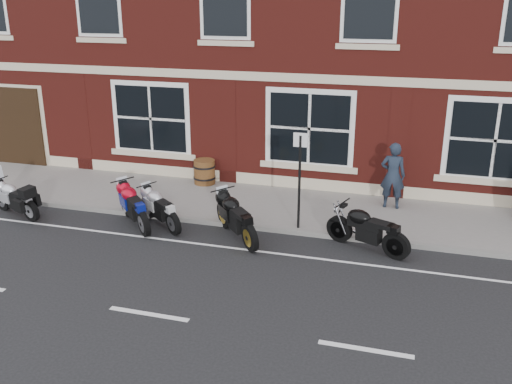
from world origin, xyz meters
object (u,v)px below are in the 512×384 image
Objects in this scene: moto_sport_silver at (161,206)px; moto_sport_black at (237,216)px; moto_sport_red at (135,204)px; parking_sign at (300,174)px; pedestrian_left at (393,175)px; barrel_planter at (204,172)px; moto_touring_silver at (15,197)px; moto_naked_black at (366,227)px.

moto_sport_black is at bearing -57.21° from moto_sport_silver.
moto_sport_red is 4.29m from parking_sign.
pedestrian_left reaches higher than moto_sport_black.
moto_sport_red is at bearing -100.56° from barrel_planter.
barrel_planter is at bearing -4.44° from pedestrian_left.
moto_sport_black is at bearing -45.46° from moto_sport_red.
barrel_planter is (-0.02, 3.16, -0.02)m from moto_sport_silver.
moto_touring_silver is 9.26m from moto_naked_black.
moto_naked_black is (5.84, 0.15, -0.01)m from moto_sport_red.
moto_sport_silver is at bearing 132.88° from moto_sport_black.
pedestrian_left is at bearing -20.04° from moto_sport_red.
moto_touring_silver is 1.11× the size of moto_sport_red.
moto_sport_red is (3.41, 0.26, 0.05)m from moto_touring_silver.
parking_sign reaches higher than barrel_planter.
moto_sport_silver is 2.19× the size of barrel_planter.
moto_naked_black is 1.11× the size of pedestrian_left.
moto_sport_red is 0.83× the size of moto_naked_black.
moto_sport_silver is 0.68× the size of parking_sign.
parking_sign is at bearing 96.63° from moto_naked_black.
moto_touring_silver reaches higher than moto_naked_black.
pedestrian_left reaches higher than moto_naked_black.
moto_touring_silver is at bearing 134.54° from moto_sport_silver.
moto_touring_silver is 1.02× the size of pedestrian_left.
moto_sport_red is 1.02× the size of moto_sport_silver.
pedestrian_left is 0.75× the size of parking_sign.
moto_sport_red is at bearing 142.87° from moto_sport_silver.
parking_sign reaches higher than moto_sport_red.
moto_sport_red reaches higher than barrel_planter.
barrel_planter is (4.03, 3.58, -0.02)m from moto_touring_silver.
moto_touring_silver is at bearing -138.42° from barrel_planter.
moto_sport_silver is 0.81× the size of moto_naked_black.
moto_touring_silver is 10.14m from pedestrian_left.
moto_sport_silver is at bearing -30.09° from moto_sport_red.
moto_sport_black reaches higher than moto_naked_black.
moto_sport_red is 2.23× the size of barrel_planter.
barrel_planter is (0.62, 3.32, -0.07)m from moto_sport_red.
pedestrian_left is at bearing -26.01° from moto_sport_silver.
parking_sign is (3.48, 0.54, 1.00)m from moto_sport_silver.
moto_sport_red is 0.69× the size of parking_sign.
parking_sign is at bearing -34.69° from moto_sport_red.
moto_sport_silver is 0.90× the size of pedestrian_left.
parking_sign is at bearing -62.46° from moto_touring_silver.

